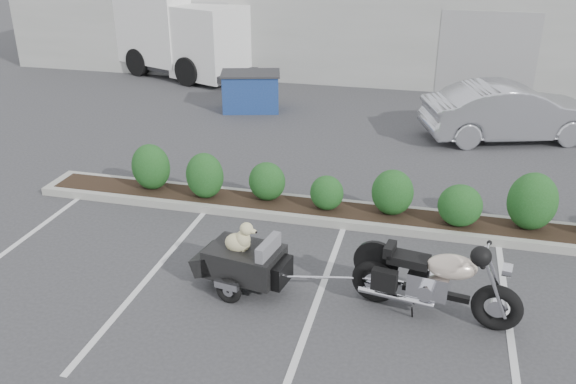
% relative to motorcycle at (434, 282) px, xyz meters
% --- Properties ---
extents(ground, '(90.00, 90.00, 0.00)m').
position_rel_motorcycle_xyz_m(ground, '(-2.83, 0.57, -0.55)').
color(ground, '#38383A').
rests_on(ground, ground).
extents(planter_kerb, '(12.00, 1.00, 0.15)m').
position_rel_motorcycle_xyz_m(planter_kerb, '(-1.83, 2.77, -0.48)').
color(planter_kerb, '#9E9E93').
rests_on(planter_kerb, ground).
extents(building, '(26.00, 10.00, 4.00)m').
position_rel_motorcycle_xyz_m(building, '(-2.83, 17.57, 1.45)').
color(building, '#9EA099').
rests_on(building, ground).
extents(motorcycle, '(2.39, 0.95, 1.38)m').
position_rel_motorcycle_xyz_m(motorcycle, '(0.00, 0.00, 0.00)').
color(motorcycle, black).
rests_on(motorcycle, ground).
extents(pet_trailer, '(1.94, 1.10, 1.14)m').
position_rel_motorcycle_xyz_m(pet_trailer, '(-2.78, 0.03, -0.07)').
color(pet_trailer, black).
rests_on(pet_trailer, ground).
extents(sedan, '(4.62, 2.82, 1.44)m').
position_rel_motorcycle_xyz_m(sedan, '(1.63, 8.23, 0.17)').
color(sedan, silver).
rests_on(sedan, ground).
extents(dumpster, '(1.94, 1.56, 1.11)m').
position_rel_motorcycle_xyz_m(dumpster, '(-5.52, 9.17, 0.01)').
color(dumpster, navy).
rests_on(dumpster, ground).
extents(delivery_truck, '(7.91, 5.05, 3.46)m').
position_rel_motorcycle_xyz_m(delivery_truck, '(-10.12, 13.36, 1.11)').
color(delivery_truck, white).
rests_on(delivery_truck, ground).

